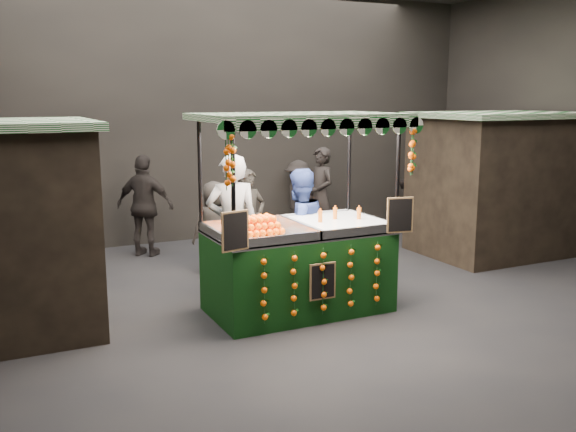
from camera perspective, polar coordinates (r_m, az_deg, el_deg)
name	(u,v)px	position (r m, az deg, el deg)	size (l,w,h in m)	color
ground	(331,308)	(8.94, 3.85, -8.19)	(12.00, 12.00, 0.00)	black
market_hall	(334,57)	(8.48, 4.14, 14.00)	(12.10, 10.10, 5.05)	black
neighbour_stall_right	(499,183)	(12.44, 18.29, 2.84)	(3.00, 2.20, 2.60)	black
juice_stall	(300,252)	(8.57, 1.08, -3.21)	(2.75, 1.62, 2.67)	black
vendor_grey	(232,225)	(9.28, -4.98, -0.84)	(0.85, 0.66, 2.08)	gray
vendor_blue	(299,230)	(9.49, 0.98, -1.29)	(1.01, 0.85, 1.84)	navy
shopper_0	(249,220)	(10.60, -3.49, -0.38)	(0.70, 0.54, 1.71)	#292521
shopper_1	(422,206)	(12.60, 11.91, 0.85)	(0.77, 0.61, 1.58)	#292321
shopper_2	(145,206)	(11.86, -12.65, 0.91)	(1.13, 1.04, 1.86)	black
shopper_3	(298,197)	(13.54, 0.92, 1.72)	(0.95, 1.16, 1.56)	black
shopper_4	(215,227)	(10.60, -6.54, -0.96)	(0.76, 0.51, 1.52)	#2D2825
shopper_5	(425,190)	(14.08, 12.16, 2.26)	(1.13, 1.72, 1.77)	black
shopper_6	(321,195)	(12.76, 2.94, 1.90)	(0.52, 0.73, 1.89)	black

